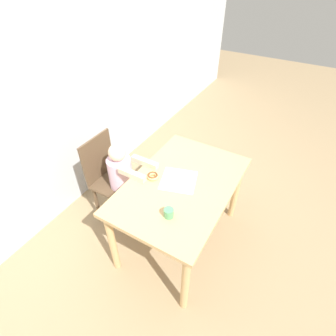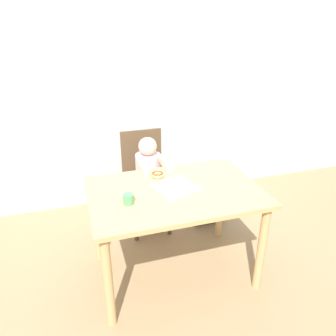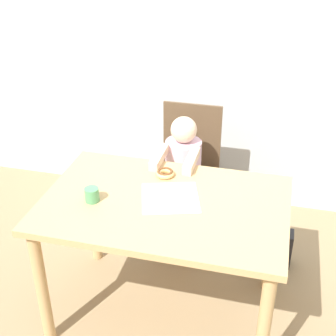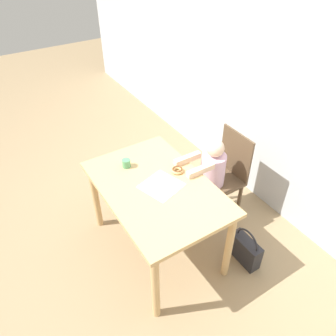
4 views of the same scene
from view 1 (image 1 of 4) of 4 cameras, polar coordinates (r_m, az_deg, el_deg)
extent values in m
plane|color=#997F5B|center=(2.66, 2.40, -14.87)|extent=(12.00, 12.00, 0.00)
cube|color=silver|center=(2.56, -23.61, 15.57)|extent=(8.00, 0.05, 2.50)
cube|color=tan|center=(2.12, 2.93, -3.70)|extent=(1.19, 0.79, 0.03)
cylinder|color=tan|center=(2.04, 3.77, -23.82)|extent=(0.06, 0.06, 0.70)
cylinder|color=tan|center=(2.67, 14.55, -4.89)|extent=(0.06, 0.06, 0.70)
cylinder|color=tan|center=(2.25, -12.01, -15.62)|extent=(0.06, 0.06, 0.70)
cylinder|color=tan|center=(2.83, 1.88, -0.18)|extent=(0.06, 0.06, 0.70)
cube|color=brown|center=(2.56, -10.85, -3.34)|extent=(0.38, 0.42, 0.03)
cube|color=brown|center=(2.53, -15.06, 2.16)|extent=(0.38, 0.02, 0.44)
cylinder|color=brown|center=(2.56, -9.27, -10.57)|extent=(0.04, 0.04, 0.43)
cylinder|color=brown|center=(2.72, -5.25, -6.26)|extent=(0.04, 0.04, 0.43)
cylinder|color=brown|center=(2.74, -15.23, -7.39)|extent=(0.04, 0.04, 0.43)
cylinder|color=brown|center=(2.89, -11.12, -3.55)|extent=(0.04, 0.04, 0.43)
cylinder|color=silver|center=(2.69, -9.40, -7.11)|extent=(0.18, 0.18, 0.46)
cylinder|color=silver|center=(2.42, -10.35, -0.99)|extent=(0.22, 0.22, 0.30)
sphere|color=beige|center=(2.28, -11.01, 3.34)|extent=(0.16, 0.16, 0.16)
cube|color=beige|center=(2.17, -7.84, -1.35)|extent=(0.05, 0.26, 0.05)
cube|color=beige|center=(2.28, -5.09, 1.30)|extent=(0.05, 0.26, 0.05)
torus|color=#DBB270|center=(2.15, -3.36, -1.79)|extent=(0.10, 0.10, 0.03)
torus|color=brown|center=(2.14, -3.37, -1.58)|extent=(0.09, 0.09, 0.02)
cube|color=white|center=(2.13, 2.32, -2.68)|extent=(0.34, 0.34, 0.00)
cube|color=#232328|center=(3.06, -2.11, -2.20)|extent=(0.29, 0.11, 0.24)
torus|color=#232328|center=(2.98, -2.16, -0.48)|extent=(0.24, 0.02, 0.24)
cylinder|color=#519E66|center=(1.85, 0.17, -9.76)|extent=(0.07, 0.07, 0.07)
camera|label=2|loc=(1.46, 80.83, -9.68)|focal=35.00mm
camera|label=3|loc=(2.19, 65.14, 13.47)|focal=50.00mm
camera|label=4|loc=(3.04, 45.25, 35.72)|focal=35.00mm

